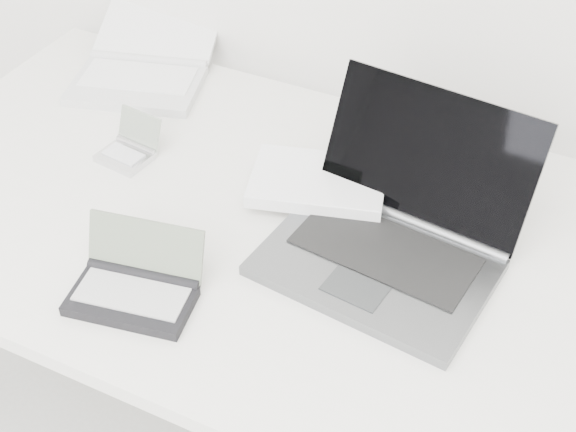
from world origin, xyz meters
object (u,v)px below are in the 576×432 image
at_px(desk, 314,254).
at_px(laptop_large, 371,220).
at_px(netbook_open_white, 143,69).
at_px(palmtop_charcoal, 136,286).

relative_size(desk, laptop_large, 3.27).
xyz_separation_m(netbook_open_white, palmtop_charcoal, (0.35, -0.54, 0.00)).
height_order(desk, palmtop_charcoal, palmtop_charcoal).
height_order(desk, netbook_open_white, netbook_open_white).
bearing_deg(palmtop_charcoal, netbook_open_white, 112.49).
distance_m(netbook_open_white, palmtop_charcoal, 0.64).
distance_m(desk, laptop_large, 0.12).
bearing_deg(desk, netbook_open_white, 151.28).
bearing_deg(laptop_large, desk, -150.80).
xyz_separation_m(desk, laptop_large, (0.08, 0.03, 0.08)).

